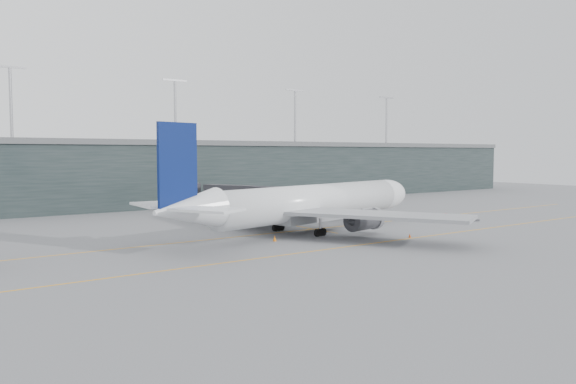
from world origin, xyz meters
TOP-DOWN VIEW (x-y plane):
  - ground at (0.00, 0.00)m, footprint 320.00×320.00m
  - taxiline_a at (0.00, -4.00)m, footprint 160.00×0.25m
  - taxiline_b at (0.00, -20.00)m, footprint 160.00×0.25m
  - taxiline_lead_main at (5.00, 20.00)m, footprint 0.25×60.00m
  - terminal at (-0.00, 58.00)m, footprint 240.00×36.00m
  - main_aircraft at (3.10, -5.86)m, footprint 56.61×52.33m
  - jet_bridge at (14.30, 20.61)m, footprint 18.25×43.33m
  - gse_cart at (30.43, -9.61)m, footprint 2.30×1.80m
  - baggage_dolly at (34.54, -11.94)m, footprint 3.58×3.12m
  - uld_a at (-5.80, 10.16)m, footprint 2.58×2.30m
  - uld_b at (-1.87, 10.71)m, footprint 2.34×2.14m
  - uld_c at (1.34, 10.33)m, footprint 2.81×2.55m
  - cone_nose at (33.54, -6.65)m, footprint 0.41×0.41m
  - cone_wing_stbd at (10.66, -19.38)m, footprint 0.40×0.40m
  - cone_wing_port at (6.73, 12.20)m, footprint 0.43×0.43m
  - cone_tail at (-7.20, -10.65)m, footprint 0.51×0.51m

SIDE VIEW (x-z plane):
  - ground at x=0.00m, z-range 0.00..0.00m
  - taxiline_a at x=0.00m, z-range 0.00..0.02m
  - taxiline_b at x=0.00m, z-range 0.00..0.02m
  - taxiline_lead_main at x=5.00m, z-range 0.00..0.02m
  - baggage_dolly at x=34.54m, z-range 0.03..0.34m
  - cone_wing_stbd at x=10.66m, z-range 0.00..0.63m
  - cone_nose at x=33.54m, z-range 0.00..0.65m
  - cone_wing_port at x=6.73m, z-range 0.00..0.68m
  - cone_tail at x=-7.20m, z-range 0.00..0.80m
  - gse_cart at x=30.43m, z-range 0.08..1.45m
  - uld_b at x=-1.87m, z-range 0.04..1.77m
  - uld_a at x=-5.80m, z-range 0.05..2.02m
  - uld_c at x=1.34m, z-range 0.05..2.14m
  - jet_bridge at x=14.30m, z-range 1.42..7.12m
  - main_aircraft at x=3.10m, z-range -3.51..12.49m
  - terminal at x=0.00m, z-range -6.88..22.12m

